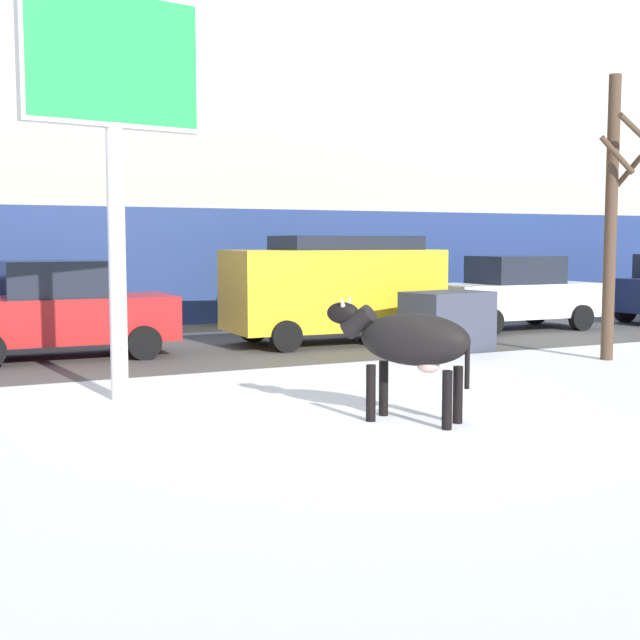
{
  "coord_description": "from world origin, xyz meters",
  "views": [
    {
      "loc": [
        -4.85,
        -8.07,
        2.21
      ],
      "look_at": [
        0.31,
        2.56,
        1.1
      ],
      "focal_mm": 47.38,
      "sensor_mm": 36.0,
      "label": 1
    }
  ],
  "objects_px": {
    "pedestrian_near_billboard": "(80,301)",
    "car_yellow_van": "(334,286)",
    "billboard": "(113,84)",
    "dumpster": "(447,322)",
    "cow_black": "(409,341)",
    "car_red_sedan": "(61,310)",
    "car_white_sedan": "(515,293)",
    "bare_tree_left_lot": "(613,212)"
  },
  "relations": [
    {
      "from": "car_red_sedan",
      "to": "car_yellow_van",
      "type": "height_order",
      "value": "car_yellow_van"
    },
    {
      "from": "car_red_sedan",
      "to": "pedestrian_near_billboard",
      "type": "distance_m",
      "value": 2.83
    },
    {
      "from": "cow_black",
      "to": "dumpster",
      "type": "xyz_separation_m",
      "value": [
        4.23,
        5.34,
        -0.39
      ]
    },
    {
      "from": "pedestrian_near_billboard",
      "to": "car_yellow_van",
      "type": "bearing_deg",
      "value": -30.53
    },
    {
      "from": "car_yellow_van",
      "to": "car_white_sedan",
      "type": "distance_m",
      "value": 5.38
    },
    {
      "from": "car_yellow_van",
      "to": "bare_tree_left_lot",
      "type": "distance_m",
      "value": 5.87
    },
    {
      "from": "car_yellow_van",
      "to": "billboard",
      "type": "bearing_deg",
      "value": -141.28
    },
    {
      "from": "car_yellow_van",
      "to": "car_red_sedan",
      "type": "bearing_deg",
      "value": 178.35
    },
    {
      "from": "car_yellow_van",
      "to": "dumpster",
      "type": "xyz_separation_m",
      "value": [
        1.44,
        -2.18,
        -0.64
      ]
    },
    {
      "from": "billboard",
      "to": "bare_tree_left_lot",
      "type": "relative_size",
      "value": 1.07
    },
    {
      "from": "car_yellow_van",
      "to": "dumpster",
      "type": "relative_size",
      "value": 2.73
    },
    {
      "from": "car_red_sedan",
      "to": "car_yellow_van",
      "type": "bearing_deg",
      "value": -1.65
    },
    {
      "from": "cow_black",
      "to": "car_red_sedan",
      "type": "distance_m",
      "value": 8.22
    },
    {
      "from": "bare_tree_left_lot",
      "to": "car_white_sedan",
      "type": "bearing_deg",
      "value": 69.54
    },
    {
      "from": "cow_black",
      "to": "pedestrian_near_billboard",
      "type": "bearing_deg",
      "value": 101.31
    },
    {
      "from": "car_red_sedan",
      "to": "cow_black",
      "type": "bearing_deg",
      "value": -69.26
    },
    {
      "from": "car_white_sedan",
      "to": "billboard",
      "type": "bearing_deg",
      "value": -155.1
    },
    {
      "from": "billboard",
      "to": "dumpster",
      "type": "bearing_deg",
      "value": 18.32
    },
    {
      "from": "cow_black",
      "to": "pedestrian_near_billboard",
      "type": "distance_m",
      "value": 10.6
    },
    {
      "from": "car_white_sedan",
      "to": "pedestrian_near_billboard",
      "type": "relative_size",
      "value": 2.45
    },
    {
      "from": "cow_black",
      "to": "bare_tree_left_lot",
      "type": "relative_size",
      "value": 0.34
    },
    {
      "from": "cow_black",
      "to": "car_red_sedan",
      "type": "relative_size",
      "value": 0.42
    },
    {
      "from": "cow_black",
      "to": "car_red_sedan",
      "type": "height_order",
      "value": "car_red_sedan"
    },
    {
      "from": "car_white_sedan",
      "to": "bare_tree_left_lot",
      "type": "bearing_deg",
      "value": -110.46
    },
    {
      "from": "dumpster",
      "to": "cow_black",
      "type": "bearing_deg",
      "value": -128.36
    },
    {
      "from": "billboard",
      "to": "car_white_sedan",
      "type": "distance_m",
      "value": 12.58
    },
    {
      "from": "car_red_sedan",
      "to": "bare_tree_left_lot",
      "type": "relative_size",
      "value": 0.81
    },
    {
      "from": "billboard",
      "to": "car_white_sedan",
      "type": "height_order",
      "value": "billboard"
    },
    {
      "from": "billboard",
      "to": "pedestrian_near_billboard",
      "type": "height_order",
      "value": "billboard"
    },
    {
      "from": "pedestrian_near_billboard",
      "to": "dumpster",
      "type": "bearing_deg",
      "value": -38.71
    },
    {
      "from": "billboard",
      "to": "dumpster",
      "type": "xyz_separation_m",
      "value": [
        7.08,
        2.34,
        -3.71
      ]
    },
    {
      "from": "cow_black",
      "to": "billboard",
      "type": "xyz_separation_m",
      "value": [
        -2.86,
        2.99,
        3.32
      ]
    },
    {
      "from": "car_white_sedan",
      "to": "car_red_sedan",
      "type": "bearing_deg",
      "value": -177.88
    },
    {
      "from": "cow_black",
      "to": "car_yellow_van",
      "type": "height_order",
      "value": "car_yellow_van"
    },
    {
      "from": "pedestrian_near_billboard",
      "to": "bare_tree_left_lot",
      "type": "xyz_separation_m",
      "value": [
        8.31,
        -7.39,
        1.85
      ]
    },
    {
      "from": "car_white_sedan",
      "to": "pedestrian_near_billboard",
      "type": "height_order",
      "value": "car_white_sedan"
    },
    {
      "from": "billboard",
      "to": "car_yellow_van",
      "type": "height_order",
      "value": "billboard"
    },
    {
      "from": "car_yellow_van",
      "to": "pedestrian_near_billboard",
      "type": "relative_size",
      "value": 2.68
    },
    {
      "from": "billboard",
      "to": "bare_tree_left_lot",
      "type": "height_order",
      "value": "billboard"
    },
    {
      "from": "car_white_sedan",
      "to": "cow_black",
      "type": "bearing_deg",
      "value": -135.12
    },
    {
      "from": "car_yellow_van",
      "to": "bare_tree_left_lot",
      "type": "height_order",
      "value": "bare_tree_left_lot"
    },
    {
      "from": "pedestrian_near_billboard",
      "to": "dumpster",
      "type": "height_order",
      "value": "pedestrian_near_billboard"
    }
  ]
}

